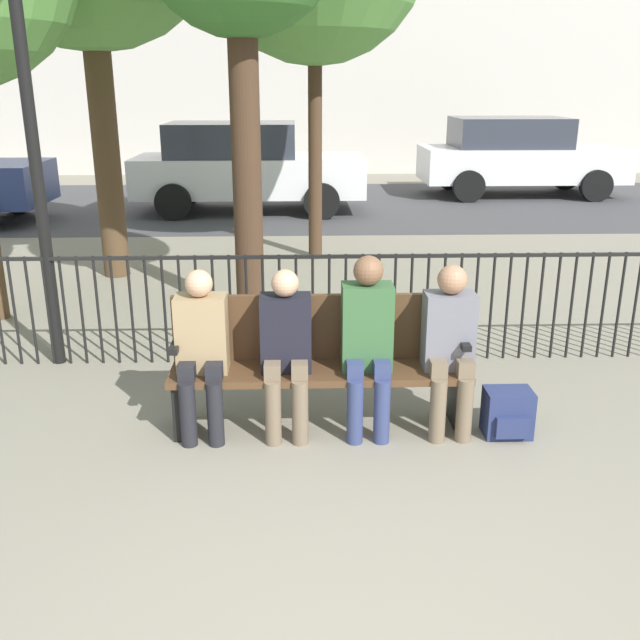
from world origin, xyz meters
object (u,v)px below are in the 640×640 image
Objects in this scene: seated_person_1 at (286,345)px; backpack at (508,413)px; seated_person_0 at (202,346)px; lamp_post at (23,61)px; parked_car_1 at (245,166)px; parked_car_2 at (518,155)px; park_bench at (320,357)px; seated_person_2 at (367,337)px; seated_person_3 at (450,341)px.

seated_person_1 is 3.50× the size of backpack.
lamp_post is (-1.43, 1.36, 1.82)m from seated_person_0.
parked_car_1 is 5.91m from parked_car_2.
parked_car_2 is (4.76, 10.75, 0.20)m from seated_person_1.
lamp_post is at bearing 157.36° from backpack.
parked_car_2 is at bearing 66.87° from park_bench.
lamp_post reaches higher than seated_person_1.
seated_person_2 is 3.77× the size of backpack.
parked_car_2 is (4.22, 10.75, 0.15)m from seated_person_2.
seated_person_1 is 0.28× the size of parked_car_2.
park_bench is 3.21m from lamp_post.
seated_person_3 is 3.57× the size of backpack.
seated_person_2 reaches higher than seated_person_1.
seated_person_3 is (0.56, -0.00, -0.03)m from seated_person_2.
park_bench is 0.30m from seated_person_1.
park_bench is at bearing -28.94° from lamp_post.
seated_person_2 is at bearing -81.02° from parked_car_1.
lamp_post is (-3.50, 1.46, 2.30)m from backpack.
seated_person_2 reaches higher than seated_person_3.
seated_person_0 is (-0.79, -0.13, 0.14)m from park_bench.
seated_person_3 is (0.87, -0.13, 0.16)m from park_bench.
seated_person_3 is 0.28× the size of parked_car_1.
park_bench is at bearing -113.13° from parked_car_2.
parked_car_2 reaches higher than seated_person_2.
backpack is at bearing -2.74° from seated_person_0.
lamp_post reaches higher than seated_person_0.
seated_person_0 is 0.31× the size of lamp_post.
seated_person_1 is at bearing -0.02° from seated_person_0.
parked_car_1 reaches higher than seated_person_0.
seated_person_1 is 0.31× the size of lamp_post.
park_bench is 0.55× the size of lamp_post.
seated_person_1 is 1.59m from backpack.
lamp_post is at bearing -125.75° from parked_car_2.
parked_car_1 is at bearing 98.98° from seated_person_2.
park_bench is 1.77× the size of seated_person_1.
seated_person_1 is at bearing 176.26° from backpack.
seated_person_1 is 0.28× the size of parked_car_1.
parked_car_1 is (-1.10, 8.83, 0.34)m from park_bench.
parked_car_1 is 1.00× the size of parked_car_2.
seated_person_2 is at bearing 173.86° from backpack.
park_bench is 1.35m from backpack.
seated_person_1 is 11.76m from parked_car_2.
backpack is 0.08× the size of parked_car_1.
parked_car_2 reaches higher than seated_person_0.
seated_person_0 is at bearing -88.04° from parked_car_1.
seated_person_3 is at bearing 0.03° from seated_person_0.
seated_person_1 is 1.10m from seated_person_3.
seated_person_0 is 1.67m from seated_person_3.
seated_person_3 is at bearing 166.26° from backpack.
seated_person_0 is 3.51× the size of backpack.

